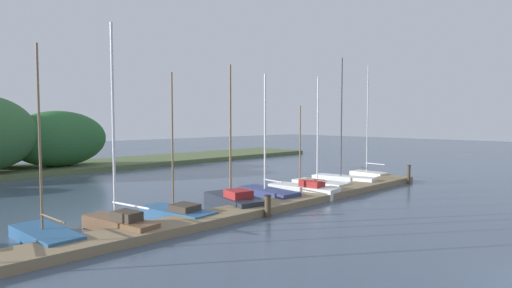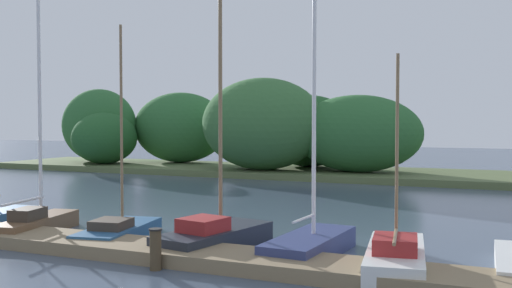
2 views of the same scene
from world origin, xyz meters
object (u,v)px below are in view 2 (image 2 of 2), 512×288
Objects in this scene: sailboat_7 at (396,255)px; sailboat_4 at (120,229)px; sailboat_3 at (38,219)px; mooring_piling_1 at (156,249)px; sailboat_5 at (217,234)px; sailboat_6 at (312,242)px.

sailboat_4 is at bearing 78.22° from sailboat_7.
sailboat_3 is 6.39m from mooring_piling_1.
sailboat_5 reaches higher than sailboat_7.
sailboat_5 is 2.73m from sailboat_6.
sailboat_5 is 7.10× the size of mooring_piling_1.
sailboat_3 reaches higher than sailboat_7.
sailboat_4 is 8.36m from sailboat_7.
sailboat_6 is 1.33× the size of sailboat_7.
sailboat_6 is at bearing -97.27° from sailboat_3.
sailboat_3 reaches higher than sailboat_6.
sailboat_5 is at bearing 76.53° from sailboat_7.
sailboat_3 reaches higher than mooring_piling_1.
mooring_piling_1 is (3.07, -2.73, 0.21)m from sailboat_4.
sailboat_4 is at bearing 138.43° from mooring_piling_1.
sailboat_4 is 0.91× the size of sailboat_5.
sailboat_4 is (2.87, 0.37, -0.17)m from sailboat_3.
sailboat_4 is 3.31m from sailboat_5.
sailboat_3 is at bearing 158.34° from mooring_piling_1.
sailboat_3 is 1.14× the size of sailboat_5.
sailboat_7 is 5.18× the size of mooring_piling_1.
mooring_piling_1 is at bearing 138.99° from sailboat_6.
sailboat_3 is 1.56× the size of sailboat_7.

